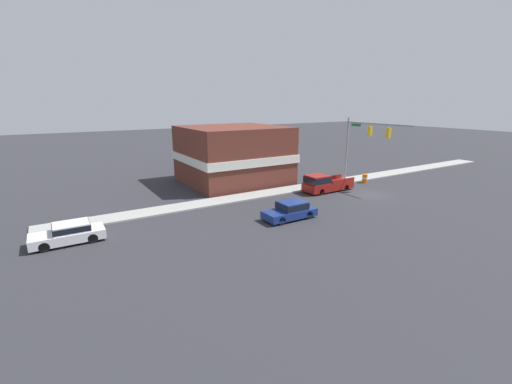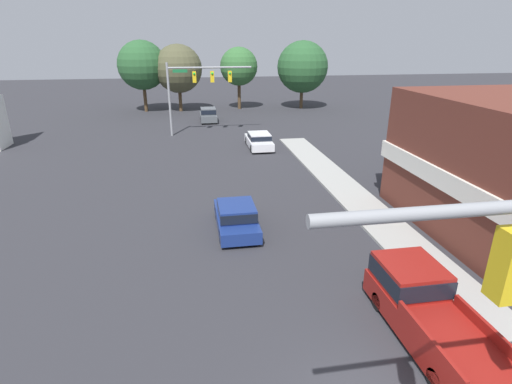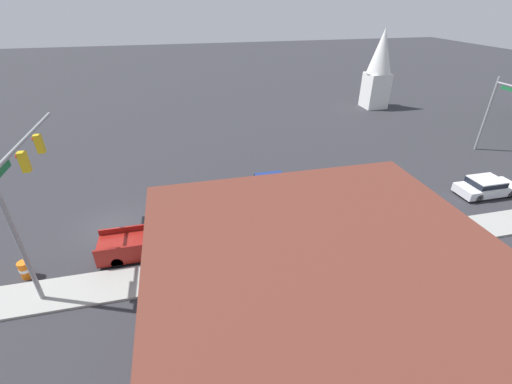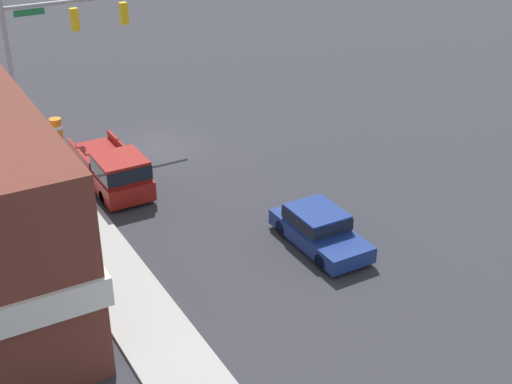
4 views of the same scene
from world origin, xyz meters
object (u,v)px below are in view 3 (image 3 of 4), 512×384
object	(u,v)px
pickup_truck_parked	(159,238)
construction_barrel	(26,270)
car_oncoming	(486,186)
car_lead	(272,185)

from	to	relation	value
pickup_truck_parked	construction_barrel	bearing A→B (deg)	-84.86
car_oncoming	construction_barrel	xyz separation A→B (m)	(1.86, -31.42, -0.21)
car_lead	pickup_truck_parked	size ratio (longest dim) A/B	0.78
car_oncoming	construction_barrel	world-z (taller)	car_oncoming
car_lead	construction_barrel	distance (m)	16.53
pickup_truck_parked	construction_barrel	xyz separation A→B (m)	(0.64, -7.06, -0.41)
car_oncoming	pickup_truck_parked	world-z (taller)	pickup_truck_parked
car_lead	construction_barrel	world-z (taller)	car_lead
car_lead	car_oncoming	bearing A→B (deg)	76.12
car_oncoming	pickup_truck_parked	bearing A→B (deg)	92.87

